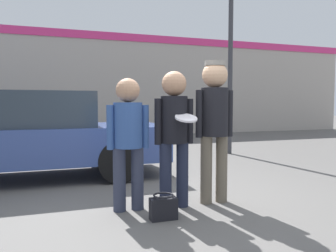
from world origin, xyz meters
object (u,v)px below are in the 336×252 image
at_px(person_right, 214,117).
at_px(handbag, 163,207).
at_px(parked_car_near, 24,135).
at_px(person_left, 128,134).
at_px(person_middle_with_frisbee, 174,127).

height_order(person_right, handbag, person_right).
xyz_separation_m(parked_car_near, handbag, (1.64, -2.63, -0.62)).
xyz_separation_m(person_left, parked_car_near, (-1.34, 2.19, -0.17)).
relative_size(person_left, parked_car_near, 0.34).
bearing_deg(person_left, person_right, -2.50).
relative_size(person_left, person_right, 0.87).
relative_size(person_middle_with_frisbee, parked_car_near, 0.36).
bearing_deg(person_left, handbag, -56.07).
bearing_deg(person_middle_with_frisbee, person_right, 2.35).
relative_size(person_middle_with_frisbee, person_right, 0.92).
bearing_deg(person_left, person_middle_with_frisbee, -7.31).
bearing_deg(person_middle_with_frisbee, person_left, 172.69).
xyz_separation_m(person_left, person_right, (1.11, -0.05, 0.18)).
xyz_separation_m(person_left, handbag, (0.30, -0.44, -0.79)).
distance_m(person_left, handbag, 0.96).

